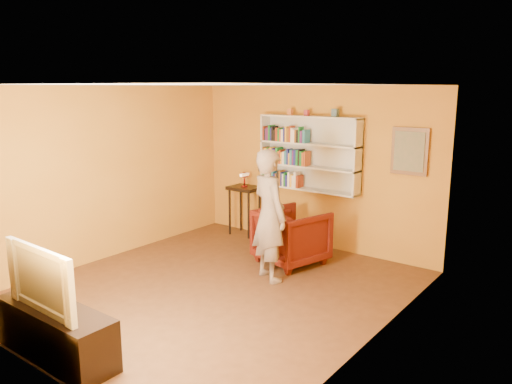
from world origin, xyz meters
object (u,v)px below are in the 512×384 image
television (51,277)px  tv_cabinet (56,333)px  armchair (292,236)px  ruby_lustre (244,176)px  person (269,215)px  bookshelf (311,153)px  console_table (244,195)px

television → tv_cabinet: bearing=0.0°
armchair → television: television is taller
ruby_lustre → person: size_ratio=0.14×
bookshelf → armchair: (0.24, -0.91, -1.17)m
ruby_lustre → armchair: ruby_lustre is taller
armchair → tv_cabinet: (-0.36, -3.75, -0.16)m
armchair → ruby_lustre: bearing=-11.0°
ruby_lustre → person: 2.22m
armchair → console_table: bearing=-11.0°
bookshelf → person: (0.35, -1.65, -0.67)m
bookshelf → armchair: bearing=-75.4°
person → tv_cabinet: bearing=105.8°
armchair → tv_cabinet: bearing=99.9°
television → ruby_lustre: bearing=106.2°
console_table → person: 2.22m
armchair → tv_cabinet: armchair is taller
armchair → person: 0.90m
console_table → armchair: bearing=-26.3°
armchair → tv_cabinet: size_ratio=0.63×
armchair → person: person is taller
television → person: bearing=82.8°
console_table → ruby_lustre: size_ratio=3.44×
person → television: bearing=105.8°
ruby_lustre → person: person is taller
bookshelf → person: bookshelf is taller
console_table → tv_cabinet: bearing=-75.4°
person → television: person is taller
ruby_lustre → person: bearing=-42.4°
bookshelf → tv_cabinet: (-0.12, -4.66, -1.33)m
console_table → television: (1.17, -4.50, 0.11)m
tv_cabinet → console_table: bearing=104.6°
armchair → person: bearing=113.8°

